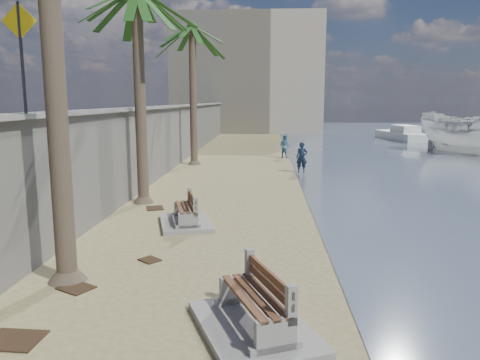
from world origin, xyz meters
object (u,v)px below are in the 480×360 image
object	(u,v)px
yacht_far	(401,136)
person_a	(302,155)
bench_near	(254,306)
person_b	(285,145)
bench_far	(186,212)
boat_cruiser	(478,131)
palm_back	(192,30)

from	to	relation	value
yacht_far	person_a	bearing A→B (deg)	143.57
bench_near	person_a	bearing A→B (deg)	83.24
bench_near	person_b	size ratio (longest dim) A/B	1.68
bench_far	person_a	size ratio (longest dim) A/B	1.35
boat_cruiser	palm_back	bearing A→B (deg)	165.29
boat_cruiser	yacht_far	world-z (taller)	boat_cruiser
palm_back	person_b	bearing A→B (deg)	33.31
palm_back	person_b	world-z (taller)	palm_back
bench_near	boat_cruiser	xyz separation A→B (m)	(15.51, 27.46, 1.26)
bench_far	palm_back	world-z (taller)	palm_back
bench_far	palm_back	size ratio (longest dim) A/B	0.28
boat_cruiser	bench_far	bearing A→B (deg)	-163.80
person_b	boat_cruiser	bearing A→B (deg)	-132.33
bench_near	palm_back	size ratio (longest dim) A/B	0.33
bench_far	yacht_far	distance (m)	36.76
person_a	boat_cruiser	xyz separation A→B (m)	(13.38, 9.49, 0.76)
bench_near	boat_cruiser	bearing A→B (deg)	60.55
boat_cruiser	person_b	bearing A→B (deg)	158.19
person_a	boat_cruiser	world-z (taller)	boat_cruiser
person_a	boat_cruiser	bearing A→B (deg)	46.45
boat_cruiser	bench_near	bearing A→B (deg)	-152.39
yacht_far	bench_near	bearing A→B (deg)	152.28
bench_near	bench_far	world-z (taller)	bench_near
person_a	boat_cruiser	size ratio (longest dim) A/B	0.45
bench_near	yacht_far	world-z (taller)	yacht_far
bench_near	boat_cruiser	distance (m)	31.56
bench_near	boat_cruiser	size ratio (longest dim) A/B	0.70
boat_cruiser	yacht_far	distance (m)	12.73
palm_back	boat_cruiser	xyz separation A→B (m)	(19.74, 6.50, -6.28)
palm_back	person_a	distance (m)	9.95
palm_back	yacht_far	distance (m)	27.14
person_b	boat_cruiser	xyz separation A→B (m)	(14.05, 2.76, 0.83)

